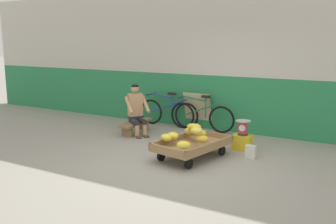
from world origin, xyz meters
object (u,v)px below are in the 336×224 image
shopping_bag (251,152)px  banana_cart (192,145)px  low_bench (136,125)px  bicycle_far_left (201,116)px  bicycle_near_left (168,112)px  plastic_crate (242,142)px  sign_board (198,111)px  weighing_scale (243,127)px  vendor_seated (136,110)px

shopping_bag → banana_cart: bearing=-150.1°
low_bench → bicycle_far_left: (1.23, 0.98, 0.15)m
bicycle_near_left → shopping_bag: 3.04m
low_bench → plastic_crate: plastic_crate is taller
sign_board → weighing_scale: bearing=-38.7°
plastic_crate → bicycle_far_left: 1.76m
sign_board → vendor_seated: bearing=-128.5°
bicycle_far_left → shopping_bag: bearing=-41.7°
sign_board → low_bench: bearing=-131.7°
bicycle_far_left → bicycle_near_left: bearing=178.7°
weighing_scale → bicycle_near_left: size_ratio=0.18×
plastic_crate → bicycle_far_left: (-1.39, 1.07, 0.20)m
bicycle_far_left → shopping_bag: bicycle_far_left is taller
bicycle_far_left → shopping_bag: 2.29m
weighing_scale → sign_board: bearing=141.3°
low_bench → sign_board: (1.04, 1.17, 0.24)m
low_bench → vendor_seated: (0.07, -0.05, 0.37)m
weighing_scale → sign_board: (-1.57, 1.26, -0.02)m
plastic_crate → bicycle_far_left: bicycle_far_left is taller
weighing_scale → bicycle_near_left: 2.56m
banana_cart → vendor_seated: 2.20m
low_bench → bicycle_near_left: size_ratio=0.68×
plastic_crate → sign_board: bearing=141.3°
banana_cart → vendor_seated: bearing=152.3°
banana_cart → plastic_crate: 1.16m
weighing_scale → vendor_seated: bearing=179.2°
vendor_seated → bicycle_far_left: vendor_seated is taller
shopping_bag → plastic_crate: bearing=124.9°
bicycle_near_left → bicycle_far_left: same height
bicycle_far_left → shopping_bag: size_ratio=6.92×
banana_cart → bicycle_near_left: bearing=129.2°
sign_board → shopping_bag: bearing=-42.1°
vendor_seated → weighing_scale: bearing=-0.8°
shopping_bag → vendor_seated: bearing=170.5°
sign_board → shopping_bag: (1.88, -1.70, -0.32)m
plastic_crate → bicycle_near_left: bearing=154.7°
vendor_seated → plastic_crate: (2.55, -0.03, -0.42)m
banana_cart → weighing_scale: weighing_scale is taller
banana_cart → plastic_crate: (0.62, 0.98, -0.09)m
vendor_seated → weighing_scale: size_ratio=3.80×
low_bench → plastic_crate: bearing=-1.9°
banana_cart → weighing_scale: bearing=57.5°
shopping_bag → sign_board: bearing=137.9°
plastic_crate → bicycle_near_left: size_ratio=0.22×
low_bench → shopping_bag: size_ratio=4.67×
plastic_crate → low_bench: bearing=178.1°
weighing_scale → sign_board: sign_board is taller
low_bench → sign_board: sign_board is taller
vendor_seated → weighing_scale: vendor_seated is taller
bicycle_near_left → sign_board: bearing=12.8°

